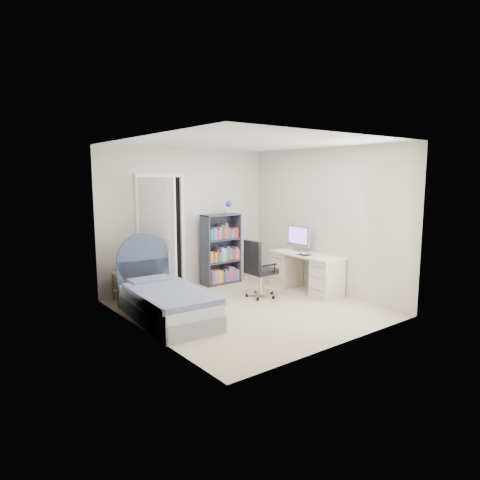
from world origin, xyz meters
TOP-DOWN VIEW (x-y plane):
  - room_shell at (0.00, 0.00)m, footprint 3.50×3.70m
  - door at (-0.72, 1.53)m, footprint 0.92×0.79m
  - bed at (-1.23, 0.36)m, footprint 1.00×1.90m
  - nightstand at (-1.34, 1.52)m, footprint 0.38×0.38m
  - floor_lamp at (-0.79, 1.44)m, footprint 0.21×0.21m
  - bookcase at (0.57, 1.52)m, footprint 0.73×0.31m
  - desk at (1.43, 0.16)m, footprint 0.55×1.37m
  - office_chair at (0.48, 0.36)m, footprint 0.49×0.50m

SIDE VIEW (x-z plane):
  - bed at x=-1.23m, z-range -0.31..0.83m
  - nightstand at x=-1.34m, z-range 0.09..0.65m
  - desk at x=1.43m, z-range -0.19..0.93m
  - office_chair at x=0.48m, z-range 0.05..1.02m
  - bookcase at x=0.57m, z-range -0.19..1.36m
  - floor_lamp at x=-0.79m, z-range -0.13..1.31m
  - door at x=-0.72m, z-range 0.00..2.06m
  - room_shell at x=0.00m, z-range -0.05..2.55m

